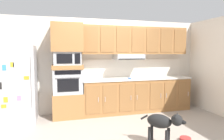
# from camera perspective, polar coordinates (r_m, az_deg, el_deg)

# --- Properties ---
(ground_plane) EXTENTS (9.60, 9.60, 0.00)m
(ground_plane) POSITION_cam_1_polar(r_m,az_deg,el_deg) (4.67, 0.65, -14.98)
(ground_plane) COLOR #9E9389
(back_kitchen_wall) EXTENTS (6.20, 0.12, 2.50)m
(back_kitchen_wall) POSITION_cam_1_polar(r_m,az_deg,el_deg) (5.48, -2.54, 1.34)
(back_kitchen_wall) COLOR beige
(back_kitchen_wall) RESTS_ON ground
(side_panel_right) EXTENTS (0.12, 7.10, 2.50)m
(side_panel_right) POSITION_cam_1_polar(r_m,az_deg,el_deg) (5.84, 28.11, 0.98)
(side_panel_right) COLOR silver
(side_panel_right) RESTS_ON ground
(refrigerator) EXTENTS (0.76, 0.73, 1.76)m
(refrigerator) POSITION_cam_1_polar(r_m,az_deg,el_deg) (5.03, -25.30, -3.68)
(refrigerator) COLOR #ADADB2
(refrigerator) RESTS_ON ground
(oven_base_cabinet) EXTENTS (0.74, 0.62, 0.60)m
(oven_base_cabinet) POSITION_cam_1_polar(r_m,az_deg,el_deg) (5.14, -12.54, -9.74)
(oven_base_cabinet) COLOR #996638
(oven_base_cabinet) RESTS_ON ground
(built_in_oven) EXTENTS (0.70, 0.62, 0.60)m
(built_in_oven) POSITION_cam_1_polar(r_m,az_deg,el_deg) (5.03, -12.66, -3.11)
(built_in_oven) COLOR #A8AAAF
(built_in_oven) RESTS_ON oven_base_cabinet
(appliance_mid_shelf) EXTENTS (0.74, 0.62, 0.10)m
(appliance_mid_shelf) POSITION_cam_1_polar(r_m,az_deg,el_deg) (4.99, -12.74, 0.88)
(appliance_mid_shelf) COLOR #996638
(appliance_mid_shelf) RESTS_ON built_in_oven
(microwave) EXTENTS (0.64, 0.54, 0.32)m
(microwave) POSITION_cam_1_polar(r_m,az_deg,el_deg) (4.98, -12.78, 3.28)
(microwave) COLOR #A8AAAF
(microwave) RESTS_ON appliance_mid_shelf
(appliance_upper_cabinet) EXTENTS (0.74, 0.62, 0.68)m
(appliance_upper_cabinet) POSITION_cam_1_polar(r_m,az_deg,el_deg) (4.99, -12.89, 9.03)
(appliance_upper_cabinet) COLOR #996638
(appliance_upper_cabinet) RESTS_ON microwave
(lower_cabinet_run) EXTENTS (2.96, 0.63, 0.88)m
(lower_cabinet_run) POSITION_cam_1_polar(r_m,az_deg,el_deg) (5.51, 7.20, -7.19)
(lower_cabinet_run) COLOR #996638
(lower_cabinet_run) RESTS_ON ground
(countertop_slab) EXTENTS (3.00, 0.64, 0.04)m
(countertop_slab) POSITION_cam_1_polar(r_m,az_deg,el_deg) (5.44, 7.23, -2.43)
(countertop_slab) COLOR beige
(countertop_slab) RESTS_ON lower_cabinet_run
(backsplash_panel) EXTENTS (3.00, 0.02, 0.50)m
(backsplash_panel) POSITION_cam_1_polar(r_m,az_deg,el_deg) (5.67, 6.15, 0.62)
(backsplash_panel) COLOR silver
(backsplash_panel) RESTS_ON countertop_slab
(upper_cabinet_with_hood) EXTENTS (2.96, 0.48, 0.88)m
(upper_cabinet_with_hood) POSITION_cam_1_polar(r_m,az_deg,el_deg) (5.51, 6.72, 8.11)
(upper_cabinet_with_hood) COLOR #996638
(upper_cabinet_with_hood) RESTS_ON backsplash_panel
(screwdriver) EXTENTS (0.16, 0.15, 0.03)m
(screwdriver) POSITION_cam_1_polar(r_m,az_deg,el_deg) (5.20, 5.09, -2.37)
(screwdriver) COLOR blue
(screwdriver) RESTS_ON countertop_slab
(dog) EXTENTS (0.59, 0.59, 0.60)m
(dog) POSITION_cam_1_polar(r_m,az_deg,el_deg) (3.59, 14.43, -14.37)
(dog) COLOR black
(dog) RESTS_ON ground
(dog_food_bowl) EXTENTS (0.20, 0.20, 0.06)m
(dog_food_bowl) POSITION_cam_1_polar(r_m,az_deg,el_deg) (4.03, 20.37, -18.12)
(dog_food_bowl) COLOR red
(dog_food_bowl) RESTS_ON ground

